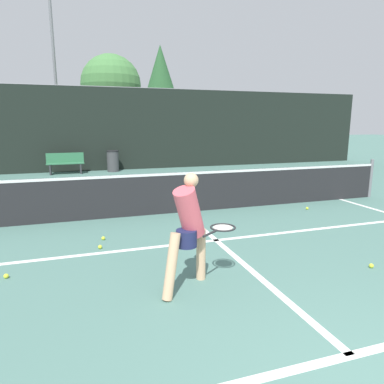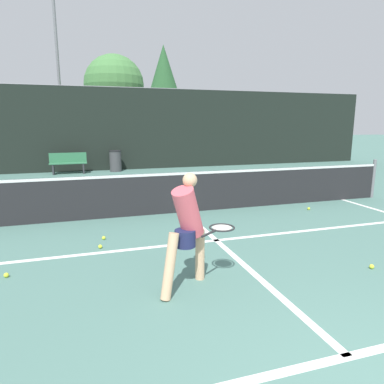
{
  "view_description": "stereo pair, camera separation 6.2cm",
  "coord_description": "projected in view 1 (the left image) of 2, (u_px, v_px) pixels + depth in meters",
  "views": [
    {
      "loc": [
        -2.2,
        -1.15,
        2.05
      ],
      "look_at": [
        -0.51,
        4.06,
        0.95
      ],
      "focal_mm": 32.0,
      "sensor_mm": 36.0,
      "label": 1
    },
    {
      "loc": [
        -2.14,
        -1.17,
        2.05
      ],
      "look_at": [
        -0.51,
        4.06,
        0.95
      ],
      "focal_mm": 32.0,
      "sensor_mm": 36.0,
      "label": 2
    }
  ],
  "objects": [
    {
      "name": "tree_west",
      "position": [
        161.0,
        77.0,
        24.61
      ],
      "size": [
        2.83,
        2.83,
        7.54
      ],
      "color": "brown",
      "rests_on": "ground"
    },
    {
      "name": "court_service_line",
      "position": [
        216.0,
        240.0,
        6.11
      ],
      "size": [
        8.25,
        0.1,
        0.01
      ],
      "primitive_type": "cube",
      "color": "white",
      "rests_on": "ground"
    },
    {
      "name": "tree_mid",
      "position": [
        111.0,
        85.0,
        19.1
      ],
      "size": [
        3.3,
        3.3,
        5.81
      ],
      "color": "brown",
      "rests_on": "ground"
    },
    {
      "name": "court_baseline_near",
      "position": [
        351.0,
        355.0,
        3.08
      ],
      "size": [
        11.0,
        0.1,
        0.01
      ],
      "primitive_type": "cube",
      "color": "white",
      "rests_on": "ground"
    },
    {
      "name": "tennis_ball_scattered_1",
      "position": [
        100.0,
        247.0,
        5.69
      ],
      "size": [
        0.07,
        0.07,
        0.07
      ],
      "primitive_type": "sphere",
      "color": "#D1E033",
      "rests_on": "ground"
    },
    {
      "name": "parked_car",
      "position": [
        171.0,
        148.0,
        19.48
      ],
      "size": [
        1.72,
        3.94,
        1.53
      ],
      "color": "navy",
      "rests_on": "ground"
    },
    {
      "name": "tennis_ball_scattered_6",
      "position": [
        307.0,
        208.0,
        8.27
      ],
      "size": [
        0.07,
        0.07,
        0.07
      ],
      "primitive_type": "sphere",
      "color": "#D1E033",
      "rests_on": "ground"
    },
    {
      "name": "court_center_mark",
      "position": [
        230.0,
        252.0,
        5.56
      ],
      "size": [
        0.1,
        5.33,
        0.01
      ],
      "primitive_type": "cube",
      "color": "white",
      "rests_on": "ground"
    },
    {
      "name": "tennis_ball_scattered_5",
      "position": [
        183.0,
        231.0,
        6.55
      ],
      "size": [
        0.07,
        0.07,
        0.07
      ],
      "primitive_type": "sphere",
      "color": "#D1E033",
      "rests_on": "ground"
    },
    {
      "name": "net",
      "position": [
        183.0,
        191.0,
        7.94
      ],
      "size": [
        11.09,
        0.09,
        1.07
      ],
      "color": "slate",
      "rests_on": "ground"
    },
    {
      "name": "fence_back",
      "position": [
        131.0,
        129.0,
        15.24
      ],
      "size": [
        24.0,
        0.06,
        3.61
      ],
      "color": "black",
      "rests_on": "ground"
    },
    {
      "name": "tennis_ball_scattered_8",
      "position": [
        103.0,
        238.0,
        6.12
      ],
      "size": [
        0.07,
        0.07,
        0.07
      ],
      "primitive_type": "sphere",
      "color": "#D1E033",
      "rests_on": "ground"
    },
    {
      "name": "trash_bin",
      "position": [
        113.0,
        161.0,
        14.75
      ],
      "size": [
        0.53,
        0.53,
        0.91
      ],
      "color": "#3F3F42",
      "rests_on": "ground"
    },
    {
      "name": "tennis_ball_scattered_3",
      "position": [
        371.0,
        266.0,
        4.94
      ],
      "size": [
        0.07,
        0.07,
        0.07
      ],
      "primitive_type": "sphere",
      "color": "#D1E033",
      "rests_on": "ground"
    },
    {
      "name": "player_practicing",
      "position": [
        189.0,
        227.0,
        4.23
      ],
      "size": [
        1.18,
        0.68,
        1.47
      ],
      "rotation": [
        0.0,
        0.0,
        0.63
      ],
      "color": "#DBAD84",
      "rests_on": "ground"
    },
    {
      "name": "tennis_ball_scattered_7",
      "position": [
        6.0,
        276.0,
        4.6
      ],
      "size": [
        0.07,
        0.07,
        0.07
      ],
      "primitive_type": "sphere",
      "color": "#D1E033",
      "rests_on": "ground"
    },
    {
      "name": "courtside_bench",
      "position": [
        65.0,
        163.0,
        14.02
      ],
      "size": [
        1.47,
        0.4,
        0.86
      ],
      "rotation": [
        0.0,
        0.0,
        0.02
      ],
      "color": "#33724C",
      "rests_on": "ground"
    },
    {
      "name": "floodlight_mast",
      "position": [
        53.0,
        48.0,
        18.48
      ],
      "size": [
        1.1,
        0.24,
        9.71
      ],
      "color": "slate",
      "rests_on": "ground"
    },
    {
      "name": "building_far",
      "position": [
        104.0,
        121.0,
        31.8
      ],
      "size": [
        36.0,
        2.4,
        4.61
      ],
      "primitive_type": "cube",
      "color": "beige",
      "rests_on": "ground"
    }
  ]
}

